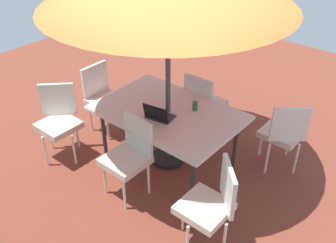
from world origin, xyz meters
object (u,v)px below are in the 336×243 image
dining_table (168,115)px  chair_northeast (59,119)px  chair_northwest (211,203)px  chair_east (103,96)px  laptop (159,115)px  chair_north (129,154)px  cup (195,106)px  chair_south (203,102)px  chair_southwest (284,132)px

dining_table → chair_northeast: bearing=34.3°
dining_table → chair_northwest: size_ratio=1.79×
dining_table → chair_east: 1.20m
chair_northeast → laptop: size_ratio=2.73×
chair_north → cup: (-0.19, -0.96, 0.26)m
chair_northeast → chair_south: size_ratio=1.00×
chair_south → laptop: size_ratio=2.73×
chair_north → chair_northeast: size_ratio=1.00×
dining_table → cup: size_ratio=15.38×
dining_table → chair_southwest: chair_southwest is taller
dining_table → chair_south: chair_south is taller
chair_east → laptop: chair_east is taller
chair_east → chair_northwest: 2.47m
chair_north → chair_south: (0.04, -1.48, 0.00)m
chair_northwest → chair_northeast: (2.34, 0.04, 0.00)m
chair_north → chair_south: same height
dining_table → laptop: laptop is taller
chair_north → chair_northwest: bearing=3.8°
chair_southwest → chair_northeast: bearing=-5.9°
chair_northeast → chair_east: bearing=46.3°
chair_south → cup: chair_south is taller
chair_northwest → chair_southwest: bearing=135.0°
chair_east → laptop: size_ratio=2.73×
chair_north → laptop: chair_north is taller
dining_table → chair_northwest: chair_northwest is taller
chair_north → laptop: size_ratio=2.73×
chair_east → chair_southwest: bearing=-71.6°
chair_southwest → cup: size_ratio=8.60×
dining_table → chair_south: 0.77m
dining_table → chair_south: bearing=-90.1°
chair_south → chair_northeast: bearing=50.3°
dining_table → chair_north: bearing=93.3°
dining_table → chair_southwest: size_ratio=1.79×
chair_north → chair_south: 1.48m
chair_northeast → laptop: 1.36m
chair_southwest → chair_north: size_ratio=1.00×
chair_northwest → chair_south: 1.92m
dining_table → chair_east: chair_east is taller
dining_table → cup: 0.35m
chair_east → laptop: bearing=-99.3°
laptop → cup: 0.48m
chair_southwest → chair_northwest: size_ratio=1.00×
cup → chair_northeast: bearing=36.5°
chair_south → cup: (-0.23, 0.52, 0.26)m
chair_southwest → chair_northeast: 2.83m
dining_table → laptop: bearing=96.7°
laptop → cup: (-0.21, -0.44, 0.01)m
dining_table → chair_northwest: 1.40m
dining_table → chair_east: (1.19, 0.02, -0.15)m
chair_east → cup: chair_east is taller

